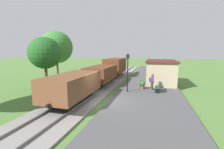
{
  "coord_description": "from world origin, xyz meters",
  "views": [
    {
      "loc": [
        3.56,
        -11.13,
        4.12
      ],
      "look_at": [
        -0.82,
        4.76,
        1.6
      ],
      "focal_mm": 24.46,
      "sensor_mm": 36.0,
      "label": 1
    }
  ],
  "objects_px": {
    "bench_near_hut": "(158,87)",
    "person_waiting": "(152,81)",
    "tree_trackside_mid": "(45,53)",
    "tree_trackside_far": "(56,47)",
    "potted_planter": "(142,84)",
    "lamp_post_near": "(128,65)",
    "station_hut": "(161,72)",
    "freight_train": "(103,73)"
  },
  "relations": [
    {
      "from": "potted_planter",
      "to": "lamp_post_near",
      "type": "height_order",
      "value": "lamp_post_near"
    },
    {
      "from": "freight_train",
      "to": "potted_planter",
      "type": "relative_size",
      "value": 21.18
    },
    {
      "from": "bench_near_hut",
      "to": "person_waiting",
      "type": "xyz_separation_m",
      "value": [
        -0.54,
        0.63,
        0.46
      ]
    },
    {
      "from": "tree_trackside_mid",
      "to": "tree_trackside_far",
      "type": "xyz_separation_m",
      "value": [
        -2.55,
        5.57,
        0.72
      ]
    },
    {
      "from": "freight_train",
      "to": "tree_trackside_mid",
      "type": "distance_m",
      "value": 6.82
    },
    {
      "from": "bench_near_hut",
      "to": "tree_trackside_far",
      "type": "distance_m",
      "value": 14.62
    },
    {
      "from": "station_hut",
      "to": "tree_trackside_mid",
      "type": "relative_size",
      "value": 1.05
    },
    {
      "from": "bench_near_hut",
      "to": "tree_trackside_mid",
      "type": "xyz_separation_m",
      "value": [
        -11.06,
        -1.97,
        3.21
      ]
    },
    {
      "from": "bench_near_hut",
      "to": "tree_trackside_far",
      "type": "bearing_deg",
      "value": 165.19
    },
    {
      "from": "potted_planter",
      "to": "lamp_post_near",
      "type": "relative_size",
      "value": 0.25
    },
    {
      "from": "station_hut",
      "to": "tree_trackside_far",
      "type": "relative_size",
      "value": 0.84
    },
    {
      "from": "lamp_post_near",
      "to": "tree_trackside_mid",
      "type": "bearing_deg",
      "value": -172.5
    },
    {
      "from": "potted_planter",
      "to": "lamp_post_near",
      "type": "xyz_separation_m",
      "value": [
        -1.25,
        -1.54,
        2.08
      ]
    },
    {
      "from": "potted_planter",
      "to": "tree_trackside_mid",
      "type": "xyz_separation_m",
      "value": [
        -9.47,
        -2.62,
        3.21
      ]
    },
    {
      "from": "station_hut",
      "to": "bench_near_hut",
      "type": "distance_m",
      "value": 4.54
    },
    {
      "from": "bench_near_hut",
      "to": "person_waiting",
      "type": "relative_size",
      "value": 0.88
    },
    {
      "from": "station_hut",
      "to": "bench_near_hut",
      "type": "height_order",
      "value": "station_hut"
    },
    {
      "from": "potted_planter",
      "to": "tree_trackside_far",
      "type": "distance_m",
      "value": 12.99
    },
    {
      "from": "station_hut",
      "to": "lamp_post_near",
      "type": "height_order",
      "value": "lamp_post_near"
    },
    {
      "from": "tree_trackside_far",
      "to": "freight_train",
      "type": "bearing_deg",
      "value": -9.52
    },
    {
      "from": "freight_train",
      "to": "station_hut",
      "type": "height_order",
      "value": "station_hut"
    },
    {
      "from": "lamp_post_near",
      "to": "tree_trackside_far",
      "type": "height_order",
      "value": "tree_trackside_far"
    },
    {
      "from": "bench_near_hut",
      "to": "potted_planter",
      "type": "xyz_separation_m",
      "value": [
        -1.59,
        0.65,
        0.0
      ]
    },
    {
      "from": "bench_near_hut",
      "to": "station_hut",
      "type": "bearing_deg",
      "value": 85.18
    },
    {
      "from": "bench_near_hut",
      "to": "person_waiting",
      "type": "height_order",
      "value": "person_waiting"
    },
    {
      "from": "person_waiting",
      "to": "potted_planter",
      "type": "xyz_separation_m",
      "value": [
        -1.05,
        0.02,
        -0.46
      ]
    },
    {
      "from": "station_hut",
      "to": "lamp_post_near",
      "type": "distance_m",
      "value": 6.32
    },
    {
      "from": "potted_planter",
      "to": "person_waiting",
      "type": "bearing_deg",
      "value": -1.16
    },
    {
      "from": "freight_train",
      "to": "tree_trackside_far",
      "type": "xyz_separation_m",
      "value": [
        -7.19,
        1.21,
        3.15
      ]
    },
    {
      "from": "freight_train",
      "to": "bench_near_hut",
      "type": "relative_size",
      "value": 12.93
    },
    {
      "from": "station_hut",
      "to": "freight_train",
      "type": "bearing_deg",
      "value": -163.32
    },
    {
      "from": "tree_trackside_far",
      "to": "bench_near_hut",
      "type": "bearing_deg",
      "value": -14.81
    },
    {
      "from": "station_hut",
      "to": "person_waiting",
      "type": "height_order",
      "value": "station_hut"
    },
    {
      "from": "freight_train",
      "to": "tree_trackside_mid",
      "type": "height_order",
      "value": "tree_trackside_mid"
    },
    {
      "from": "tree_trackside_far",
      "to": "station_hut",
      "type": "bearing_deg",
      "value": 3.4
    },
    {
      "from": "tree_trackside_mid",
      "to": "person_waiting",
      "type": "bearing_deg",
      "value": 13.88
    },
    {
      "from": "person_waiting",
      "to": "potted_planter",
      "type": "relative_size",
      "value": 1.87
    },
    {
      "from": "freight_train",
      "to": "person_waiting",
      "type": "xyz_separation_m",
      "value": [
        5.88,
        -1.77,
        -0.32
      ]
    },
    {
      "from": "tree_trackside_far",
      "to": "person_waiting",
      "type": "bearing_deg",
      "value": -12.81
    },
    {
      "from": "freight_train",
      "to": "lamp_post_near",
      "type": "xyz_separation_m",
      "value": [
        3.59,
        -3.28,
        1.3
      ]
    },
    {
      "from": "person_waiting",
      "to": "tree_trackside_far",
      "type": "height_order",
      "value": "tree_trackside_far"
    },
    {
      "from": "bench_near_hut",
      "to": "person_waiting",
      "type": "bearing_deg",
      "value": 130.86
    }
  ]
}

